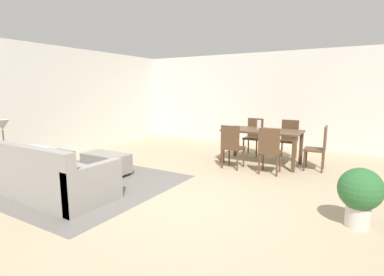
% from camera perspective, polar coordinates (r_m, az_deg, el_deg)
% --- Properties ---
extents(ground_plane, '(10.80, 10.80, 0.00)m').
position_cam_1_polar(ground_plane, '(4.51, -0.69, -12.05)').
color(ground_plane, tan).
extents(wall_back, '(9.00, 0.12, 2.70)m').
position_cam_1_polar(wall_back, '(8.85, 16.55, 7.16)').
color(wall_back, silver).
rests_on(wall_back, ground_plane).
extents(wall_left, '(0.12, 11.00, 2.70)m').
position_cam_1_polar(wall_left, '(7.84, -28.07, 6.18)').
color(wall_left, silver).
rests_on(wall_left, ground_plane).
extents(area_rug, '(3.00, 2.80, 0.01)m').
position_cam_1_polar(area_rug, '(5.61, -20.49, -8.23)').
color(area_rug, slate).
rests_on(area_rug, ground_plane).
extents(couch, '(2.11, 0.96, 0.86)m').
position_cam_1_polar(couch, '(5.13, -26.15, -6.95)').
color(couch, gray).
rests_on(couch, ground_plane).
extents(ottoman_table, '(0.93, 0.49, 0.42)m').
position_cam_1_polar(ottoman_table, '(5.96, -16.32, -4.62)').
color(ottoman_table, gray).
rests_on(ottoman_table, ground_plane).
extents(side_table, '(0.40, 0.40, 0.60)m').
position_cam_1_polar(side_table, '(6.28, -32.54, -2.91)').
color(side_table, brown).
rests_on(side_table, ground_plane).
extents(table_lamp, '(0.26, 0.26, 0.53)m').
position_cam_1_polar(table_lamp, '(6.20, -32.98, 1.97)').
color(table_lamp, brown).
rests_on(table_lamp, side_table).
extents(dining_table, '(1.68, 0.88, 0.76)m').
position_cam_1_polar(dining_table, '(6.70, 13.45, 0.77)').
color(dining_table, '#513823').
rests_on(dining_table, ground_plane).
extents(dining_chair_near_left, '(0.41, 0.41, 0.92)m').
position_cam_1_polar(dining_chair_near_left, '(6.15, 7.73, -1.22)').
color(dining_chair_near_left, '#513823').
rests_on(dining_chair_near_left, ground_plane).
extents(dining_chair_near_right, '(0.43, 0.43, 0.92)m').
position_cam_1_polar(dining_chair_near_right, '(5.87, 14.85, -1.96)').
color(dining_chair_near_right, '#513823').
rests_on(dining_chair_near_right, ground_plane).
extents(dining_chair_far_left, '(0.41, 0.41, 0.92)m').
position_cam_1_polar(dining_chair_far_left, '(7.58, 11.94, 0.70)').
color(dining_chair_far_left, '#513823').
rests_on(dining_chair_far_left, ground_plane).
extents(dining_chair_far_right, '(0.41, 0.41, 0.92)m').
position_cam_1_polar(dining_chair_far_right, '(7.40, 18.28, 0.21)').
color(dining_chair_far_right, '#513823').
rests_on(dining_chair_far_right, ground_plane).
extents(dining_chair_head_east, '(0.42, 0.42, 0.92)m').
position_cam_1_polar(dining_chair_head_east, '(6.48, 23.54, -1.37)').
color(dining_chair_head_east, '#513823').
rests_on(dining_chair_head_east, ground_plane).
extents(vase_centerpiece, '(0.10, 0.10, 0.21)m').
position_cam_1_polar(vase_centerpiece, '(6.74, 12.88, 2.52)').
color(vase_centerpiece, silver).
rests_on(vase_centerpiece, dining_table).
extents(potted_plant, '(0.51, 0.51, 0.73)m').
position_cam_1_polar(potted_plant, '(4.10, 29.86, -9.21)').
color(potted_plant, beige).
rests_on(potted_plant, ground_plane).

